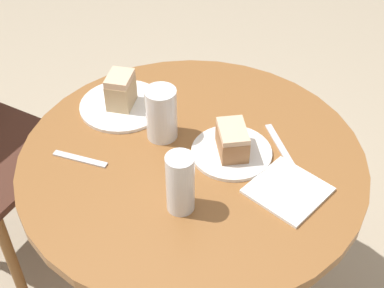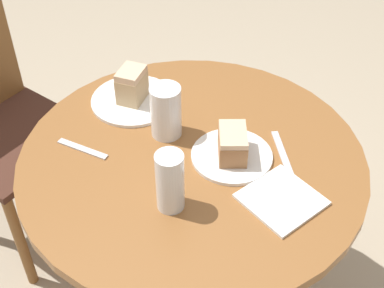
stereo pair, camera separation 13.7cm
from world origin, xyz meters
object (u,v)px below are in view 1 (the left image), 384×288
Objects in this scene: plate_near at (231,152)px; glass_lemonade at (180,186)px; plate_far at (122,105)px; glass_water at (161,116)px; cake_slice_near at (232,140)px; cake_slice_far at (121,90)px.

plate_near is 0.23m from glass_lemonade.
glass_water is at bearing -103.20° from plate_far.
cake_slice_near is at bearing -90.27° from plate_far.
glass_lemonade is (-0.23, -0.36, 0.01)m from cake_slice_far.
cake_slice_near is at bearing -90.27° from cake_slice_far.
glass_lemonade reaches higher than cake_slice_far.
glass_water is at bearing 101.11° from plate_near.
plate_far is at bearing 76.80° from glass_water.
plate_near is 0.21m from glass_water.
glass_lemonade is 1.06× the size of glass_water.
cake_slice_far is at bearing 180.00° from plate_far.
cake_slice_far is at bearing 76.80° from glass_water.
plate_far is (0.00, 0.37, 0.00)m from plate_near.
cake_slice_near is 0.84× the size of glass_water.
plate_far is at bearing 89.73° from plate_near.
glass_water is at bearing 44.87° from glass_lemonade.
plate_near is 0.37m from plate_far.
cake_slice_far reaches higher than plate_near.
cake_slice_far is 0.66× the size of glass_lemonade.
cake_slice_near is 0.23m from glass_lemonade.
plate_far is 1.55× the size of glass_lemonade.
glass_water is (-0.04, 0.19, 0.02)m from cake_slice_near.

